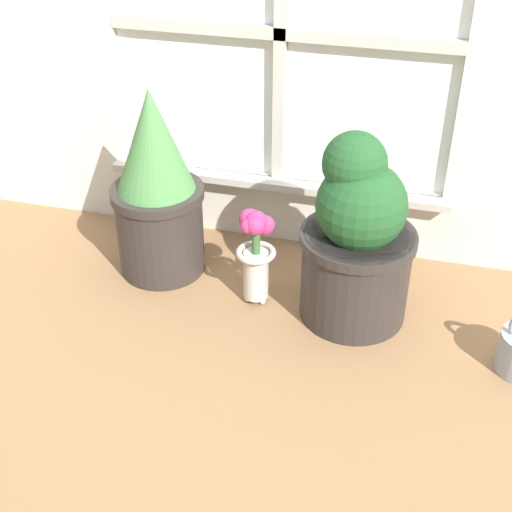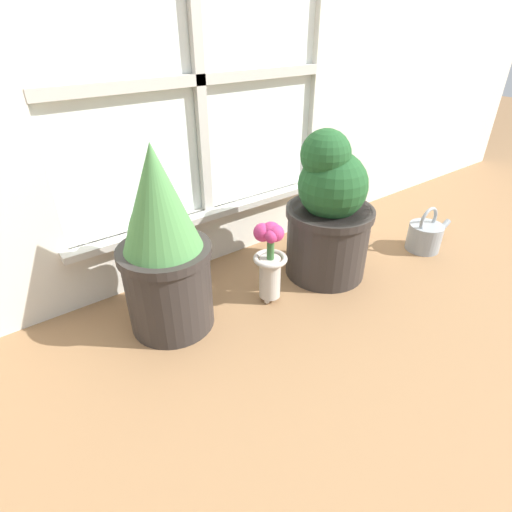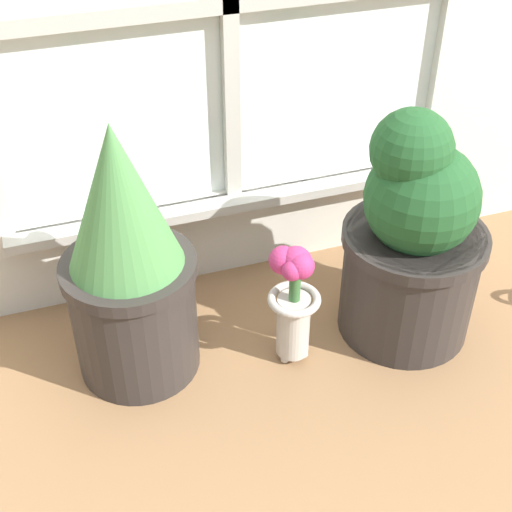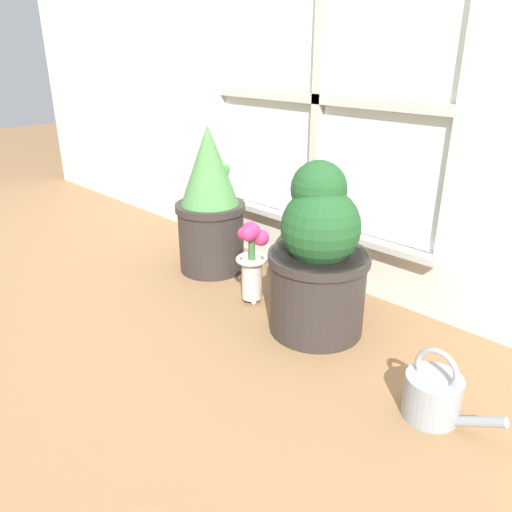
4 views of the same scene
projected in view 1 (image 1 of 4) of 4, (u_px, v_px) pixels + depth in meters
The scene contains 4 objects.
ground_plane at pixel (221, 361), 1.91m from camera, with size 10.00×10.00×0.00m, color olive.
potted_plant_left at pixel (157, 190), 2.12m from camera, with size 0.28×0.28×0.59m.
potted_plant_right at pixel (357, 240), 1.95m from camera, with size 0.32×0.32×0.56m.
flower_vase at pixel (256, 248), 2.03m from camera, with size 0.12×0.12×0.30m.
Camera 1 is at (0.45, -1.36, 1.30)m, focal length 50.00 mm.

